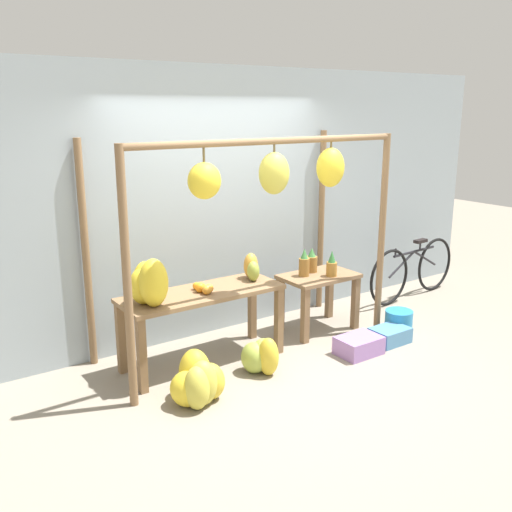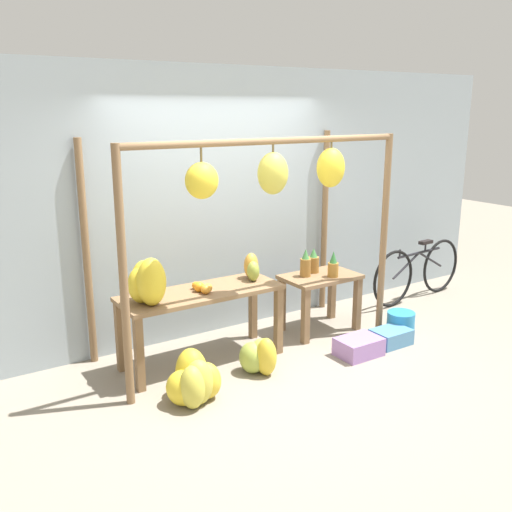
# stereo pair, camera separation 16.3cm
# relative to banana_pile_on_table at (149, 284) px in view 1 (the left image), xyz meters

# --- Properties ---
(ground_plane) EXTENTS (20.00, 20.00, 0.00)m
(ground_plane) POSITION_rel_banana_pile_on_table_xyz_m (1.09, -0.63, -0.90)
(ground_plane) COLOR gray
(shop_wall_back) EXTENTS (8.00, 0.08, 2.80)m
(shop_wall_back) POSITION_rel_banana_pile_on_table_xyz_m (1.09, 0.72, 0.50)
(shop_wall_back) COLOR #99A8B2
(shop_wall_back) RESTS_ON ground_plane
(stall_awning) EXTENTS (2.91, 1.13, 2.13)m
(stall_awning) POSITION_rel_banana_pile_on_table_xyz_m (1.11, -0.18, 0.69)
(stall_awning) COLOR brown
(stall_awning) RESTS_ON ground_plane
(display_table_main) EXTENTS (1.55, 0.57, 0.72)m
(display_table_main) POSITION_rel_banana_pile_on_table_xyz_m (0.55, 0.05, -0.30)
(display_table_main) COLOR brown
(display_table_main) RESTS_ON ground_plane
(display_table_side) EXTENTS (0.82, 0.53, 0.63)m
(display_table_side) POSITION_rel_banana_pile_on_table_xyz_m (2.01, 0.07, -0.42)
(display_table_side) COLOR brown
(display_table_side) RESTS_ON ground_plane
(banana_pile_on_table) EXTENTS (0.38, 0.50, 0.42)m
(banana_pile_on_table) POSITION_rel_banana_pile_on_table_xyz_m (0.00, 0.00, 0.00)
(banana_pile_on_table) COLOR gold
(banana_pile_on_table) RESTS_ON display_table_main
(orange_pile) EXTENTS (0.15, 0.26, 0.09)m
(orange_pile) POSITION_rel_banana_pile_on_table_xyz_m (0.54, 0.00, -0.14)
(orange_pile) COLOR orange
(orange_pile) RESTS_ON display_table_main
(pineapple_cluster) EXTENTS (0.35, 0.37, 0.30)m
(pineapple_cluster) POSITION_rel_banana_pile_on_table_xyz_m (1.97, 0.09, -0.15)
(pineapple_cluster) COLOR olive
(pineapple_cluster) RESTS_ON display_table_side
(banana_pile_ground_left) EXTENTS (0.57, 0.48, 0.43)m
(banana_pile_ground_left) POSITION_rel_banana_pile_on_table_xyz_m (0.13, -0.60, -0.72)
(banana_pile_ground_left) COLOR gold
(banana_pile_ground_left) RESTS_ON ground_plane
(banana_pile_ground_right) EXTENTS (0.40, 0.38, 0.36)m
(banana_pile_ground_right) POSITION_rel_banana_pile_on_table_xyz_m (0.89, -0.45, -0.74)
(banana_pile_ground_right) COLOR gold
(banana_pile_ground_right) RESTS_ON ground_plane
(fruit_crate_white) EXTENTS (0.43, 0.31, 0.18)m
(fruit_crate_white) POSITION_rel_banana_pile_on_table_xyz_m (1.91, -0.67, -0.81)
(fruit_crate_white) COLOR #9970B7
(fruit_crate_white) RESTS_ON ground_plane
(blue_bucket) EXTENTS (0.30, 0.30, 0.25)m
(blue_bucket) POSITION_rel_banana_pile_on_table_xyz_m (2.66, -0.52, -0.77)
(blue_bucket) COLOR teal
(blue_bucket) RESTS_ON ground_plane
(parked_bicycle) EXTENTS (1.67, 0.17, 0.75)m
(parked_bicycle) POSITION_rel_banana_pile_on_table_xyz_m (3.72, 0.21, -0.53)
(parked_bicycle) COLOR black
(parked_bicycle) RESTS_ON ground_plane
(papaya_pile) EXTENTS (0.24, 0.30, 0.26)m
(papaya_pile) POSITION_rel_banana_pile_on_table_xyz_m (1.16, 0.11, -0.07)
(papaya_pile) COLOR gold
(papaya_pile) RESTS_ON display_table_main
(fruit_crate_purple) EXTENTS (0.39, 0.28, 0.16)m
(fruit_crate_purple) POSITION_rel_banana_pile_on_table_xyz_m (2.38, -0.65, -0.82)
(fruit_crate_purple) COLOR #4C84B2
(fruit_crate_purple) RESTS_ON ground_plane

